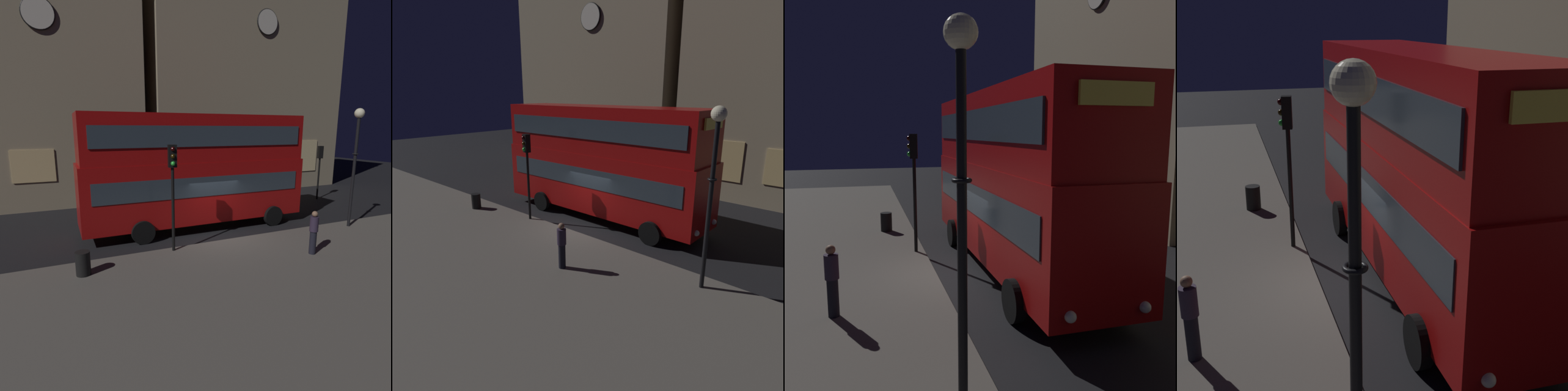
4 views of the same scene
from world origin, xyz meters
TOP-DOWN VIEW (x-y plane):
  - ground_plane at (0.00, 0.00)m, footprint 80.00×80.00m
  - sidewalk_slab at (0.00, -5.44)m, footprint 44.00×9.87m
  - building_with_clock at (-7.85, 13.19)m, footprint 13.66×9.17m
  - double_decker_bus at (-0.37, 2.04)m, footprint 11.23×2.92m
  - traffic_light_near_kerb at (-2.59, -0.83)m, footprint 0.36×0.38m
  - street_lamp at (6.56, -1.24)m, footprint 0.45×0.45m
  - pedestrian at (2.24, -3.31)m, footprint 0.32×0.32m
  - litter_bin at (-6.08, -1.66)m, footprint 0.48×0.48m

SIDE VIEW (x-z plane):
  - ground_plane at x=0.00m, z-range 0.00..0.00m
  - sidewalk_slab at x=0.00m, z-range 0.00..0.12m
  - litter_bin at x=-6.08m, z-range 0.12..0.92m
  - pedestrian at x=2.24m, z-range 0.15..1.86m
  - double_decker_bus at x=-0.37m, z-range 0.33..5.88m
  - traffic_light_near_kerb at x=-2.59m, z-range 1.03..5.22m
  - street_lamp at x=6.56m, z-range 1.24..6.96m
  - building_with_clock at x=-7.85m, z-range 0.00..17.14m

